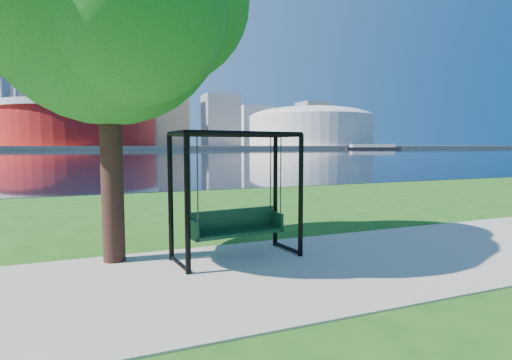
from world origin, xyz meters
TOP-DOWN VIEW (x-y plane):
  - ground at (0.00, 0.00)m, footprint 900.00×900.00m
  - path at (0.00, -0.50)m, footprint 120.00×4.00m
  - river at (0.00, 102.00)m, footprint 900.00×180.00m
  - far_bank at (0.00, 306.00)m, footprint 900.00×228.00m
  - stadium at (-10.00, 235.00)m, footprint 83.00×83.00m
  - arena at (135.00, 235.00)m, footprint 84.00×84.00m
  - skyline at (-4.27, 319.39)m, footprint 392.00×66.00m
  - swing at (-0.45, 0.49)m, footprint 2.44×1.29m
  - barge at (143.34, 179.69)m, footprint 31.33×17.57m

SIDE VIEW (x-z plane):
  - ground at x=0.00m, z-range 0.00..0.00m
  - river at x=0.00m, z-range 0.00..0.02m
  - path at x=0.00m, z-range 0.00..0.03m
  - far_bank at x=0.00m, z-range 0.00..2.00m
  - swing at x=-0.45m, z-range -0.04..2.35m
  - barge at x=143.34m, z-range -0.14..2.89m
  - stadium at x=-10.00m, z-range -1.77..30.23m
  - arena at x=135.00m, z-range 2.59..29.15m
  - skyline at x=-4.27m, z-range -12.36..84.14m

